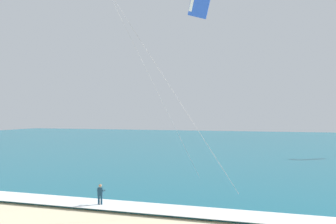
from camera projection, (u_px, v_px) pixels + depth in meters
sea at (251, 145)px, 82.76m from camera, size 200.00×120.00×0.20m
surf_foam at (153, 208)px, 26.80m from camera, size 200.00×2.87×0.04m
surfboard at (100, 207)px, 27.87m from camera, size 0.72×1.46×0.09m
kitesurfer at (100, 195)px, 27.89m from camera, size 0.59×0.59×1.69m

